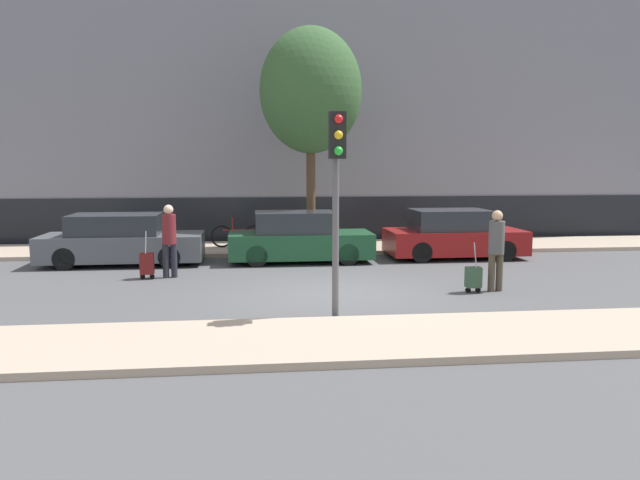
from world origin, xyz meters
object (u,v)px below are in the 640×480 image
object	(u,v)px
parked_bicycle	(238,236)
trolley_right	(473,277)
parked_car_1	(299,239)
traffic_light	(337,174)
pedestrian_left	(169,236)
pedestrian_right	(496,245)
parked_car_2	(453,235)
bare_tree_near_crossing	(311,91)
trolley_left	(147,264)
parked_car_0	(121,241)

from	to	relation	value
parked_bicycle	trolley_right	bearing A→B (deg)	-54.28
parked_car_1	traffic_light	size ratio (longest dim) A/B	1.10
pedestrian_left	pedestrian_right	xyz separation A→B (m)	(7.32, -2.51, -0.01)
parked_car_2	pedestrian_right	distance (m)	4.91
parked_car_2	pedestrian_right	size ratio (longest dim) A/B	2.24
bare_tree_near_crossing	trolley_left	bearing A→B (deg)	-138.49
trolley_left	traffic_light	xyz separation A→B (m)	(4.00, -4.58, 2.25)
traffic_light	parked_bicycle	size ratio (longest dim) A/B	2.08
parked_car_1	trolley_left	world-z (taller)	parked_car_1
trolley_left	trolley_right	world-z (taller)	trolley_left
trolley_right	parked_car_2	bearing A→B (deg)	76.31
parked_car_0	trolley_right	size ratio (longest dim) A/B	3.97
parked_car_0	traffic_light	xyz separation A→B (m)	(5.06, -6.95, 1.97)
parked_car_1	parked_bicycle	size ratio (longest dim) A/B	2.29
parked_car_1	trolley_right	bearing A→B (deg)	-54.23
trolley_right	parked_bicycle	bearing A→B (deg)	125.72
bare_tree_near_crossing	parked_car_1	bearing A→B (deg)	-107.41
pedestrian_right	trolley_right	xyz separation A→B (m)	(-0.54, -0.11, -0.68)
parked_car_1	pedestrian_left	distance (m)	4.00
traffic_light	bare_tree_near_crossing	distance (m)	8.82
trolley_left	traffic_light	bearing A→B (deg)	-48.83
parked_car_1	trolley_left	size ratio (longest dim) A/B	3.45
parked_bicycle	bare_tree_near_crossing	distance (m)	5.10
parked_car_1	traffic_light	bearing A→B (deg)	-89.12
parked_car_2	bare_tree_near_crossing	world-z (taller)	bare_tree_near_crossing
parked_car_1	parked_car_2	distance (m)	4.63
traffic_light	parked_bicycle	world-z (taller)	traffic_light
parked_car_1	trolley_right	world-z (taller)	parked_car_1
pedestrian_left	parked_car_0	bearing A→B (deg)	111.93
parked_car_2	parked_bicycle	world-z (taller)	parked_car_2
parked_car_1	parked_car_2	bearing A→B (deg)	2.63
parked_car_1	traffic_light	xyz separation A→B (m)	(0.11, -6.84, 1.96)
traffic_light	trolley_right	bearing A→B (deg)	32.24
parked_car_0	trolley_right	world-z (taller)	parked_car_0
parked_car_0	pedestrian_left	world-z (taller)	pedestrian_left
pedestrian_left	parked_bicycle	xyz separation A→B (m)	(1.61, 4.58, -0.54)
trolley_right	traffic_light	world-z (taller)	traffic_light
parked_car_0	parked_car_2	bearing A→B (deg)	0.60
pedestrian_right	parked_bicycle	size ratio (longest dim) A/B	1.01
parked_car_1	bare_tree_near_crossing	xyz separation A→B (m)	(0.52, 1.65, 4.32)
parked_car_1	trolley_right	size ratio (longest dim) A/B	3.67
trolley_left	pedestrian_right	bearing A→B (deg)	-16.86
parked_car_2	bare_tree_near_crossing	distance (m)	6.13
parked_bicycle	bare_tree_near_crossing	xyz separation A→B (m)	(2.27, -0.80, 4.49)
trolley_right	parked_bicycle	xyz separation A→B (m)	(-5.17, 7.19, 0.15)
parked_car_2	pedestrian_left	distance (m)	8.34
parked_car_0	trolley_left	distance (m)	2.62
trolley_right	parked_bicycle	size ratio (longest dim) A/B	0.62
parked_car_0	parked_car_2	distance (m)	9.59
parked_bicycle	pedestrian_right	bearing A→B (deg)	-51.13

